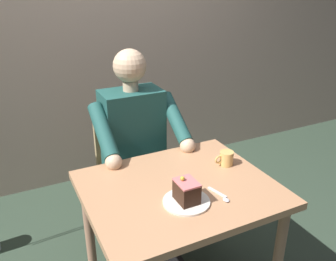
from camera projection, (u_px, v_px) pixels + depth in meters
The scene contains 7 objects.
dining_table at pixel (179, 203), 1.71m from camera, with size 0.89×0.74×0.72m.
chair at pixel (129, 163), 2.34m from camera, with size 0.42×0.42×0.89m.
seated_person at pixel (138, 152), 2.14m from camera, with size 0.53×0.58×1.26m.
dessert_plate at pixel (186, 201), 1.54m from camera, with size 0.21×0.21×0.01m, color silver.
cake_slice at pixel (187, 191), 1.52m from camera, with size 0.09×0.11×0.12m.
coffee_cup at pixel (226, 158), 1.84m from camera, with size 0.11×0.07×0.08m.
dessert_spoon at pixel (222, 196), 1.58m from camera, with size 0.04×0.14×0.01m.
Camera 1 is at (0.68, 1.26, 1.62)m, focal length 37.67 mm.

